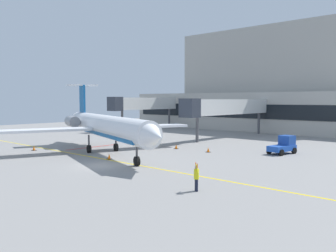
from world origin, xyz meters
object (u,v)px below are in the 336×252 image
at_px(regional_jet, 104,126).
at_px(marshaller, 196,177).
at_px(baggage_tug, 129,131).
at_px(pushback_tractor, 284,146).

relative_size(regional_jet, marshaller, 14.63).
xyz_separation_m(baggage_tug, marshaller, (30.74, -20.91, 0.09)).
relative_size(pushback_tractor, marshaller, 1.94).
bearing_deg(baggage_tug, regional_jet, -49.90).
bearing_deg(regional_jet, baggage_tug, 130.10).
xyz_separation_m(regional_jet, baggage_tug, (-11.86, 14.09, -2.19)).
bearing_deg(marshaller, regional_jet, 160.13).
distance_m(pushback_tractor, marshaller, 20.33).
relative_size(regional_jet, pushback_tractor, 7.53).
distance_m(regional_jet, marshaller, 20.18).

